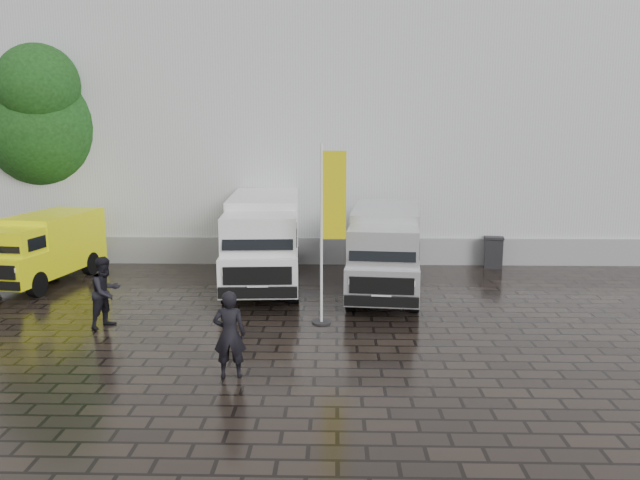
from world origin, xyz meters
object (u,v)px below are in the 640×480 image
at_px(van_white, 264,242).
at_px(flagpole, 329,226).
at_px(wheelie_bin, 494,252).
at_px(van_yellow, 42,250).
at_px(person_tent, 106,292).
at_px(van_silver, 384,252).
at_px(person_front, 230,334).

bearing_deg(van_white, flagpole, -64.92).
distance_m(van_white, wheelie_bin, 8.67).
xyz_separation_m(van_yellow, flagpole, (9.44, -4.01, 1.48)).
bearing_deg(van_yellow, person_tent, -40.86).
relative_size(van_yellow, person_tent, 2.62).
bearing_deg(wheelie_bin, flagpole, -119.69).
bearing_deg(van_silver, flagpole, -113.53).
bearing_deg(person_front, van_yellow, -48.92).
distance_m(van_silver, wheelie_bin, 5.78).
height_order(wheelie_bin, person_front, person_front).
bearing_deg(person_tent, flagpole, -58.92).
relative_size(van_white, wheelie_bin, 5.83).
relative_size(van_white, van_silver, 1.11).
relative_size(wheelie_bin, person_tent, 0.61).
distance_m(van_white, person_front, 7.57).
height_order(van_silver, person_front, van_silver).
distance_m(van_yellow, person_tent, 5.82).
bearing_deg(person_front, van_silver, -122.07).
distance_m(person_front, person_tent, 4.91).
relative_size(van_white, person_front, 3.59).
bearing_deg(van_yellow, wheelie_bin, 19.42).
bearing_deg(van_yellow, van_white, 8.40).
relative_size(wheelie_bin, person_front, 0.62).
distance_m(van_yellow, flagpole, 10.37).
bearing_deg(van_yellow, flagpole, -13.85).
bearing_deg(flagpole, van_yellow, 156.98).
bearing_deg(wheelie_bin, person_front, -115.67).
bearing_deg(wheelie_bin, person_tent, -136.52).
distance_m(van_white, person_tent, 5.66).
bearing_deg(flagpole, person_front, -118.55).
xyz_separation_m(van_white, van_silver, (3.82, -0.90, -0.14)).
distance_m(van_silver, flagpole, 3.69).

